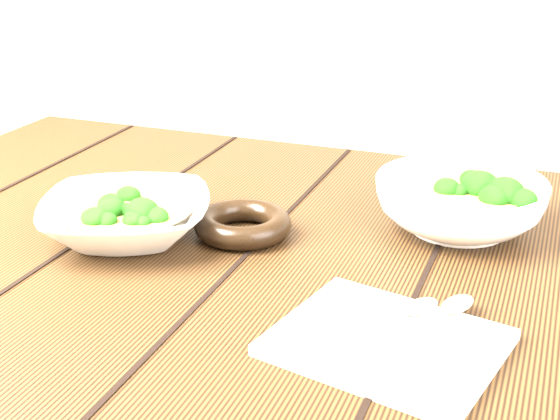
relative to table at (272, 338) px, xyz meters
The scene contains 7 objects.
table is the anchor object (origin of this frame).
soup_bowl_front 0.23m from the table, behind, with size 0.26×0.26×0.06m.
soup_bowl_back 0.28m from the table, 34.87° to the left, with size 0.23×0.23×0.07m.
trivet 0.14m from the table, 152.11° to the left, with size 0.12×0.12×0.03m, color black.
napkin 0.27m from the table, 42.68° to the right, with size 0.19×0.16×0.01m, color beige.
spoon_left 0.26m from the table, 35.52° to the right, with size 0.08×0.15×0.01m.
spoon_right 0.28m from the table, 27.33° to the right, with size 0.07×0.16×0.01m.
Camera 1 is at (0.30, -0.76, 1.13)m, focal length 50.00 mm.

